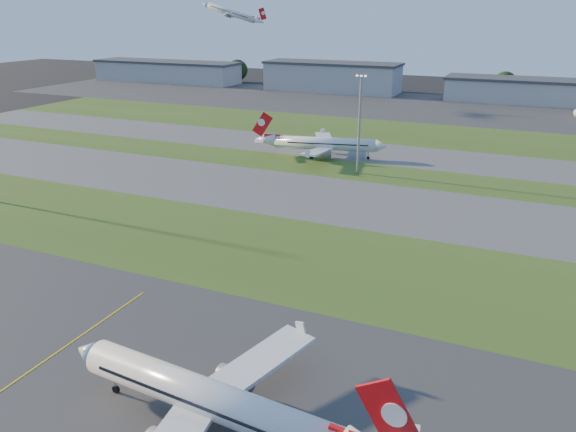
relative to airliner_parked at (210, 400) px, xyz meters
The scene contains 17 objects.
grass_strip_a 53.56m from the airliner_parked, 124.84° to the left, with size 300.00×34.00×0.01m, color #34531B.
taxiway_a 82.76m from the airliner_parked, 111.66° to the left, with size 300.00×32.00×0.01m, color #515154.
grass_strip_b 106.38m from the airliner_parked, 106.68° to the left, with size 300.00×18.00×0.01m, color #34531B.
taxiway_b 127.60m from the airliner_parked, 103.84° to the left, with size 300.00×26.00×0.01m, color #515154.
grass_strip_c 159.82m from the airliner_parked, 101.01° to the left, with size 300.00×40.00×0.01m, color #34531B.
apron_far 219.00m from the airliner_parked, 98.01° to the left, with size 400.00×80.00×0.01m, color #333335.
airliner_parked is the anchor object (origin of this frame).
airliner_taxiing 116.16m from the airliner_parked, 104.87° to the left, with size 36.11×30.29×11.43m.
airliner_departing 233.83m from the airliner_parked, 118.49° to the left, with size 26.95×22.75×8.72m.
light_mast_centre 101.59m from the airliner_parked, 98.83° to the left, with size 3.20×0.70×25.80m.
hangar_far_west 305.80m from the airliner_parked, 126.18° to the left, with size 91.80×23.00×12.20m.
hangar_west 258.14m from the airliner_parked, 107.01° to the left, with size 71.40×23.00×15.20m.
hangar_east 248.05m from the airliner_parked, 84.33° to the left, with size 81.60×23.00×11.20m.
tree_far_west 340.79m from the airliner_parked, 130.32° to the left, with size 11.00×11.00×12.00m.
tree_west 297.16m from the airliner_parked, 118.22° to the left, with size 12.10×12.10×13.20m.
tree_mid_west 262.73m from the airliner_parked, 101.08° to the left, with size 9.90×9.90×10.80m.
tree_mid_east 261.02m from the airliner_parked, 87.92° to the left, with size 11.55×11.55×12.60m.
Camera 1 is at (56.60, -31.24, 41.06)m, focal length 35.00 mm.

